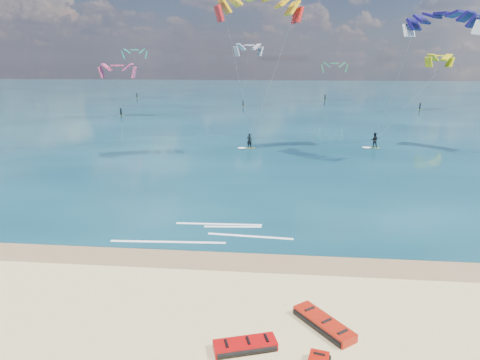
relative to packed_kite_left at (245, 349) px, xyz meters
name	(u,v)px	position (x,y,z in m)	size (l,w,h in m)	color
ground	(248,138)	(-3.41, 44.20, 0.00)	(320.00, 320.00, 0.00)	tan
wet_sand_strip	(194,259)	(-3.41, 7.20, 0.00)	(320.00, 2.40, 0.01)	brown
sea	(266,98)	(-3.41, 108.20, 0.02)	(320.00, 200.00, 0.04)	#092935
packed_kite_left	(245,349)	(0.00, 0.00, 0.00)	(2.56, 1.10, 0.40)	#A90909
packed_kite_mid	(323,327)	(3.06, 1.65, 0.00)	(3.09, 1.20, 0.43)	#A61A0B
kitesurfer_main	(254,69)	(-1.93, 34.06, 9.43)	(8.93, 8.52, 18.19)	#C4D919
kitesurfer_far	(407,79)	(14.68, 35.67, 8.34)	(10.34, 9.68, 16.23)	#A1D720
shoreline_foam	(213,233)	(-2.90, 10.80, 0.04)	(10.88, 3.63, 0.01)	white
distant_kites	(251,81)	(-5.89, 83.63, 5.70)	(75.07, 38.88, 13.25)	#A5A1A9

